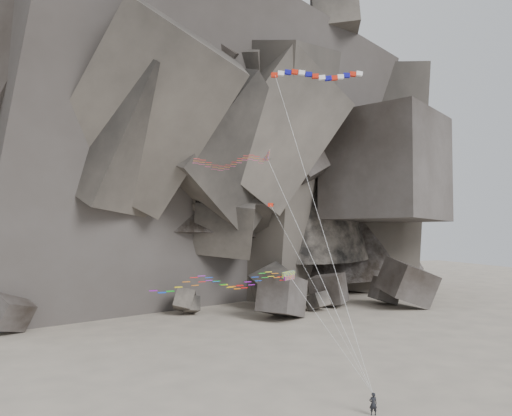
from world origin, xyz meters
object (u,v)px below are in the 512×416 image
object	(u,v)px
kite_flyer	(373,402)
parafoil_kite	(219,281)
delta_kite	(228,162)
banner_kite	(318,77)
pennant_kite	(286,233)

from	to	relation	value
kite_flyer	parafoil_kite	world-z (taller)	parafoil_kite
kite_flyer	delta_kite	bearing A→B (deg)	-42.28
kite_flyer	parafoil_kite	bearing A→B (deg)	-28.89
banner_kite	kite_flyer	bearing A→B (deg)	-77.69
kite_flyer	delta_kite	size ratio (longest dim) A/B	0.10
banner_kite	pennant_kite	size ratio (longest dim) A/B	1.87
banner_kite	parafoil_kite	xyz separation A→B (m)	(-10.85, -1.30, -20.44)
delta_kite	pennant_kite	xyz separation A→B (m)	(5.42, -1.89, -7.16)
delta_kite	parafoil_kite	distance (m)	12.05
pennant_kite	parafoil_kite	bearing A→B (deg)	-170.05
parafoil_kite	pennant_kite	size ratio (longest dim) A/B	1.07
delta_kite	banner_kite	world-z (taller)	banner_kite
banner_kite	pennant_kite	distance (m)	16.50
parafoil_kite	banner_kite	bearing A→B (deg)	-6.33
banner_kite	pennant_kite	xyz separation A→B (m)	(-3.65, -0.03, -16.10)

